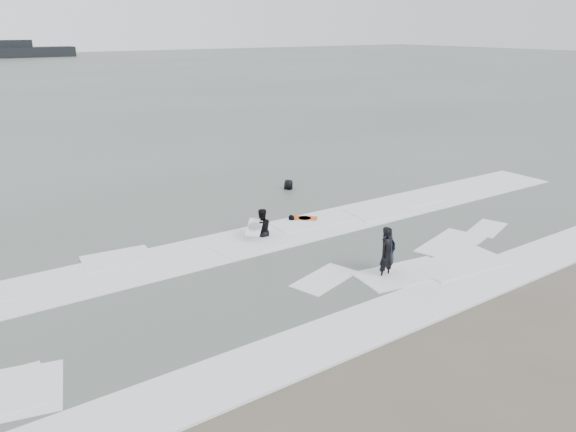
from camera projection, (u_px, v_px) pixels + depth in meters
ground at (390, 302)px, 15.44m from camera, size 320.00×320.00×0.00m
surfer_centre at (386, 278)px, 16.90m from camera, size 0.64×0.45×1.65m
surfer_wading at (261, 238)px, 20.12m from camera, size 0.92×0.78×1.64m
surfer_right_near at (292, 223)px, 21.68m from camera, size 0.93×0.69×1.47m
surfer_right_far at (289, 190)px, 25.92m from camera, size 0.97×0.86×1.66m
surf_foam at (310, 257)px, 18.33m from camera, size 30.03×9.06×0.09m
bodyboards at (311, 230)px, 19.48m from camera, size 3.76×6.00×1.25m
vessel_horizon at (8, 52)px, 130.26m from camera, size 29.29×5.23×3.98m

